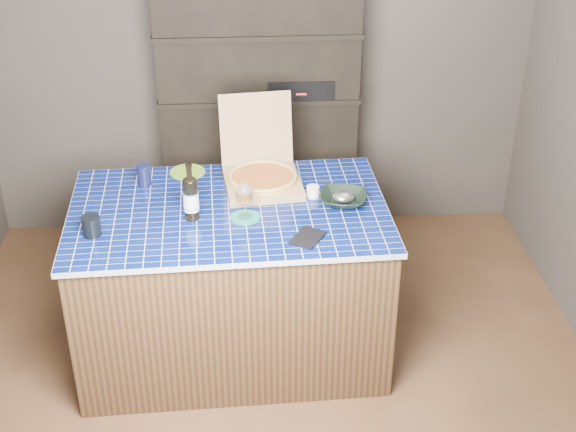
{
  "coord_description": "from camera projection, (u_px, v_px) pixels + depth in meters",
  "views": [
    {
      "loc": [
        -0.11,
        -3.15,
        2.86
      ],
      "look_at": [
        0.09,
        0.0,
        1.04
      ],
      "focal_mm": 50.0,
      "sensor_mm": 36.0,
      "label": 1
    }
  ],
  "objects": [
    {
      "name": "room",
      "position": [
        268.0,
        175.0,
        3.53
      ],
      "size": [
        3.5,
        3.5,
        3.5
      ],
      "color": "brown",
      "rests_on": "ground"
    },
    {
      "name": "shelving_unit",
      "position": [
        260.0,
        114.0,
        5.03
      ],
      "size": [
        1.2,
        0.41,
        1.8
      ],
      "color": "black",
      "rests_on": "floor"
    },
    {
      "name": "kitchen_island",
      "position": [
        232.0,
        280.0,
        4.25
      ],
      "size": [
        1.64,
        1.08,
        0.88
      ],
      "rotation": [
        0.0,
        0.0,
        0.04
      ],
      "color": "#4C341E",
      "rests_on": "floor"
    },
    {
      "name": "pizza_box",
      "position": [
        262.0,
        175.0,
        4.22
      ],
      "size": [
        0.44,
        0.51,
        0.43
      ],
      "rotation": [
        0.0,
        0.0,
        0.11
      ],
      "color": "tan",
      "rests_on": "kitchen_island"
    },
    {
      "name": "mead_bottle",
      "position": [
        191.0,
        197.0,
        3.89
      ],
      "size": [
        0.08,
        0.08,
        0.3
      ],
      "color": "black",
      "rests_on": "kitchen_island"
    },
    {
      "name": "teal_trivet",
      "position": [
        245.0,
        217.0,
        3.95
      ],
      "size": [
        0.15,
        0.15,
        0.01
      ],
      "primitive_type": "cylinder",
      "color": "#187D72",
      "rests_on": "kitchen_island"
    },
    {
      "name": "wine_glass",
      "position": [
        245.0,
        195.0,
        3.88
      ],
      "size": [
        0.08,
        0.08,
        0.18
      ],
      "color": "white",
      "rests_on": "teal_trivet"
    },
    {
      "name": "tumbler",
      "position": [
        91.0,
        226.0,
        3.78
      ],
      "size": [
        0.09,
        0.09,
        0.1
      ],
      "primitive_type": "cylinder",
      "color": "black",
      "rests_on": "kitchen_island"
    },
    {
      "name": "dvd_case",
      "position": [
        308.0,
        238.0,
        3.77
      ],
      "size": [
        0.19,
        0.21,
        0.01
      ],
      "primitive_type": "cube",
      "rotation": [
        0.0,
        0.0,
        -0.54
      ],
      "color": "black",
      "rests_on": "kitchen_island"
    },
    {
      "name": "bowl",
      "position": [
        343.0,
        199.0,
        4.06
      ],
      "size": [
        0.28,
        0.28,
        0.06
      ],
      "primitive_type": "imported",
      "rotation": [
        0.0,
        0.0,
        -0.22
      ],
      "color": "black",
      "rests_on": "kitchen_island"
    },
    {
      "name": "foil_contents",
      "position": [
        343.0,
        197.0,
        4.05
      ],
      "size": [
        0.11,
        0.09,
        0.05
      ],
      "primitive_type": "ellipsoid",
      "color": "#AAA9B5",
      "rests_on": "bowl"
    },
    {
      "name": "white_jar",
      "position": [
        313.0,
        191.0,
        4.13
      ],
      "size": [
        0.07,
        0.07,
        0.06
      ],
      "primitive_type": "cylinder",
      "color": "white",
      "rests_on": "kitchen_island"
    },
    {
      "name": "navy_cup",
      "position": [
        144.0,
        175.0,
        4.23
      ],
      "size": [
        0.07,
        0.07,
        0.11
      ],
      "primitive_type": "cylinder",
      "color": "black",
      "rests_on": "kitchen_island"
    },
    {
      "name": "green_trivet",
      "position": [
        188.0,
        172.0,
        4.38
      ],
      "size": [
        0.19,
        0.19,
        0.01
      ],
      "primitive_type": "cylinder",
      "color": "#77AC25",
      "rests_on": "kitchen_island"
    }
  ]
}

